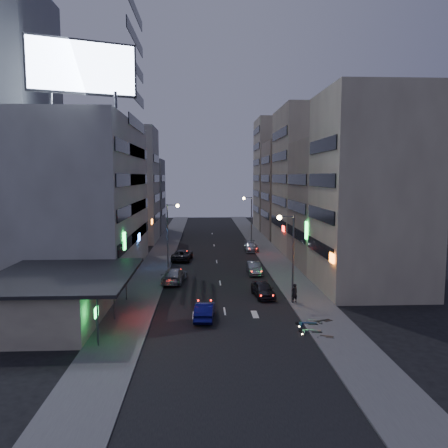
{
  "coord_description": "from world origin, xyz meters",
  "views": [
    {
      "loc": [
        -1.82,
        -32.54,
        11.61
      ],
      "look_at": [
        0.57,
        17.1,
        6.14
      ],
      "focal_mm": 35.0,
      "sensor_mm": 36.0,
      "label": 1
    }
  ],
  "objects": [
    {
      "name": "road_car_silver",
      "position": [
        -5.0,
        14.46,
        0.78
      ],
      "size": [
        2.8,
        5.59,
        1.56
      ],
      "primitive_type": "imported",
      "rotation": [
        0.0,
        0.0,
        3.02
      ],
      "color": "#A4A7AC",
      "rests_on": "ground"
    },
    {
      "name": "scooter_blue",
      "position": [
        7.07,
        0.39,
        0.75
      ],
      "size": [
        0.84,
        2.1,
        1.25
      ],
      "primitive_type": null,
      "rotation": [
        0.0,
        0.0,
        1.49
      ],
      "color": "navy",
      "rests_on": "sidewalk_right"
    },
    {
      "name": "scooter_black_b",
      "position": [
        8.25,
        1.22,
        0.72
      ],
      "size": [
        1.38,
        2.05,
        1.19
      ],
      "primitive_type": null,
      "rotation": [
        0.0,
        0.0,
        1.99
      ],
      "color": "black",
      "rests_on": "sidewalk_right"
    },
    {
      "name": "street_lamp_right_near",
      "position": [
        5.9,
        6.0,
        5.36
      ],
      "size": [
        1.6,
        0.44,
        8.02
      ],
      "color": "#595B60",
      "rests_on": "sidewalk_right"
    },
    {
      "name": "food_court",
      "position": [
        -13.9,
        2.0,
        1.98
      ],
      "size": [
        11.0,
        13.0,
        3.88
      ],
      "color": "beige",
      "rests_on": "ground"
    },
    {
      "name": "billboard",
      "position": [
        -12.99,
        9.97,
        21.66
      ],
      "size": [
        9.52,
        3.75,
        6.2
      ],
      "rotation": [
        0.0,
        0.0,
        0.35
      ],
      "color": "#595B60",
      "rests_on": "white_building"
    },
    {
      "name": "far_right_a",
      "position": [
        15.5,
        50.0,
        9.0
      ],
      "size": [
        11.0,
        12.0,
        18.0
      ],
      "primitive_type": "cube",
      "color": "tan",
      "rests_on": "ground"
    },
    {
      "name": "parked_car_right_near",
      "position": [
        3.93,
        8.33,
        0.74
      ],
      "size": [
        2.23,
        4.52,
        1.48
      ],
      "primitive_type": "imported",
      "rotation": [
        0.0,
        0.0,
        0.11
      ],
      "color": "#28272C",
      "rests_on": "ground"
    },
    {
      "name": "shophouse_far",
      "position": [
        15.0,
        35.0,
        11.0
      ],
      "size": [
        10.0,
        14.0,
        22.0
      ],
      "primitive_type": "cube",
      "color": "beige",
      "rests_on": "ground"
    },
    {
      "name": "shophouse_mid",
      "position": [
        15.5,
        22.0,
        8.0
      ],
      "size": [
        11.0,
        12.0,
        16.0
      ],
      "primitive_type": "cube",
      "color": "tan",
      "rests_on": "ground"
    },
    {
      "name": "sidewalk_right",
      "position": [
        8.0,
        30.0,
        0.06
      ],
      "size": [
        4.0,
        120.0,
        0.12
      ],
      "primitive_type": "cube",
      "color": "#4C4C4F",
      "rests_on": "ground"
    },
    {
      "name": "scooter_silver_b",
      "position": [
        7.56,
        1.01,
        0.62
      ],
      "size": [
        0.84,
        1.72,
        1.01
      ],
      "primitive_type": null,
      "rotation": [
        0.0,
        0.0,
        1.39
      ],
      "color": "#9FA1A6",
      "rests_on": "sidewalk_right"
    },
    {
      "name": "parked_car_right_far",
      "position": [
        5.6,
        33.93,
        0.71
      ],
      "size": [
        1.99,
        4.89,
        1.42
      ],
      "primitive_type": "imported",
      "rotation": [
        0.0,
        0.0,
        -0.0
      ],
      "color": "#ABB0B4",
      "rests_on": "ground"
    },
    {
      "name": "far_left_a",
      "position": [
        -15.5,
        45.0,
        10.0
      ],
      "size": [
        11.0,
        10.0,
        20.0
      ],
      "primitive_type": "cube",
      "color": "#BBBCB6",
      "rests_on": "ground"
    },
    {
      "name": "white_building",
      "position": [
        -17.0,
        20.0,
        9.0
      ],
      "size": [
        14.0,
        24.0,
        18.0
      ],
      "primitive_type": "cube",
      "color": "#BBBCB6",
      "rests_on": "ground"
    },
    {
      "name": "street_lamp_right_far",
      "position": [
        5.9,
        40.0,
        5.36
      ],
      "size": [
        1.6,
        0.44,
        8.02
      ],
      "color": "#595B60",
      "rests_on": "sidewalk_right"
    },
    {
      "name": "far_left_b",
      "position": [
        -16.0,
        58.0,
        7.5
      ],
      "size": [
        12.0,
        10.0,
        15.0
      ],
      "primitive_type": "cube",
      "color": "gray",
      "rests_on": "ground"
    },
    {
      "name": "ground",
      "position": [
        0.0,
        0.0,
        0.0
      ],
      "size": [
        180.0,
        180.0,
        0.0
      ],
      "primitive_type": "plane",
      "color": "black",
      "rests_on": "ground"
    },
    {
      "name": "shophouse_near",
      "position": [
        15.0,
        10.5,
        10.0
      ],
      "size": [
        10.0,
        11.0,
        20.0
      ],
      "primitive_type": "cube",
      "color": "beige",
      "rests_on": "ground"
    },
    {
      "name": "street_lamp_left",
      "position": [
        -5.9,
        22.0,
        5.36
      ],
      "size": [
        1.6,
        0.44,
        8.02
      ],
      "color": "#595B60",
      "rests_on": "sidewalk_left"
    },
    {
      "name": "parked_car_right_mid",
      "position": [
        4.2,
        18.22,
        0.71
      ],
      "size": [
        1.59,
        4.34,
        1.42
      ],
      "primitive_type": "imported",
      "rotation": [
        0.0,
        0.0,
        0.02
      ],
      "color": "gray",
      "rests_on": "ground"
    },
    {
      "name": "scooter_silver_a",
      "position": [
        6.96,
        -1.36,
        0.75
      ],
      "size": [
        0.99,
        2.14,
        1.26
      ],
      "primitive_type": null,
      "rotation": [
        0.0,
        0.0,
        1.42
      ],
      "color": "#B5B9BD",
      "rests_on": "sidewalk_right"
    },
    {
      "name": "grey_tower",
      "position": [
        -26.0,
        23.0,
        17.0
      ],
      "size": [
        10.0,
        14.0,
        34.0
      ],
      "primitive_type": "cube",
      "color": "gray",
      "rests_on": "ground"
    },
    {
      "name": "far_right_b",
      "position": [
        16.0,
        64.0,
        12.0
      ],
      "size": [
        12.0,
        12.0,
        24.0
      ],
      "primitive_type": "cube",
      "color": "beige",
      "rests_on": "ground"
    },
    {
      "name": "scooter_black_a",
      "position": [
        7.58,
        -2.61,
        0.62
      ],
      "size": [
        1.04,
        1.74,
        1.01
      ],
      "primitive_type": null,
      "rotation": [
        0.0,
        0.0,
        1.25
      ],
      "color": "black",
      "rests_on": "sidewalk_right"
    },
    {
      "name": "parked_car_left",
      "position": [
        -4.74,
        27.16,
        0.75
      ],
      "size": [
        3.0,
        5.62,
        1.5
      ],
      "primitive_type": "imported",
      "rotation": [
        0.0,
        0.0,
        3.05
      ],
      "color": "#242328",
      "rests_on": "ground"
    },
    {
      "name": "road_car_blue",
      "position": [
        -1.73,
        2.02,
        0.7
      ],
      "size": [
        1.82,
        4.34,
        1.39
      ],
      "primitive_type": "imported",
      "rotation": [
        0.0,
        0.0,
        3.06
      ],
      "color": "navy",
      "rests_on": "ground"
    },
    {
      "name": "sidewalk_left",
      "position": [
        -8.0,
        30.0,
        0.06
      ],
      "size": [
        4.0,
        120.0,
        0.12
      ],
      "primitive_type": "cube",
      "color": "#4C4C4F",
      "rests_on": "ground"
    },
    {
      "name": "person",
      "position": [
        6.47,
        5.92,
        0.99
      ],
      "size": [
        0.75,
        0.64,
        1.74
      ],
      "primitive_type": "imported",
      "rotation": [
        0.0,
        0.0,
        3.56
      ],
      "color": "black",
      "rests_on": "sidewalk_right"
    }
  ]
}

